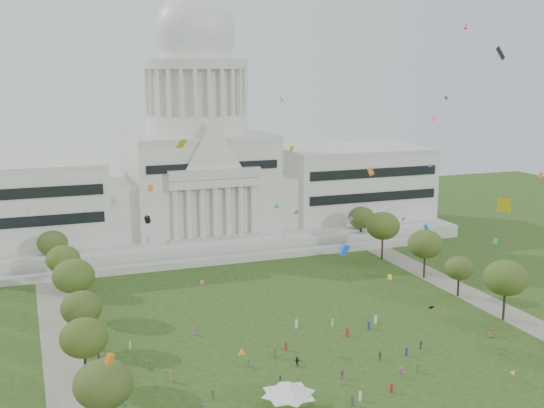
{
  "coord_description": "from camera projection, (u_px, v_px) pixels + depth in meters",
  "views": [
    {
      "loc": [
        -53.0,
        -98.41,
        54.15
      ],
      "look_at": [
        0.0,
        45.0,
        24.0
      ],
      "focal_mm": 45.0,
      "sensor_mm": 36.0,
      "label": 1
    }
  ],
  "objects": [
    {
      "name": "ground",
      "position": [
        361.0,
        385.0,
        119.07
      ],
      "size": [
        400.0,
        400.0,
        0.0
      ],
      "primitive_type": "plane",
      "color": "#284615",
      "rests_on": "ground"
    },
    {
      "name": "capitol",
      "position": [
        198.0,
        171.0,
        219.29
      ],
      "size": [
        160.0,
        64.5,
        91.3
      ],
      "color": "beige",
      "rests_on": "ground"
    },
    {
      "name": "path_left",
      "position": [
        64.0,
        358.0,
        130.35
      ],
      "size": [
        8.0,
        160.0,
        0.04
      ],
      "primitive_type": "cube",
      "color": "gray",
      "rests_on": "ground"
    },
    {
      "name": "path_right",
      "position": [
        482.0,
        300.0,
        163.0
      ],
      "size": [
        8.0,
        160.0,
        0.04
      ],
      "primitive_type": "cube",
      "color": "gray",
      "rests_on": "ground"
    },
    {
      "name": "row_tree_l_1",
      "position": [
        103.0,
        384.0,
        99.62
      ],
      "size": [
        8.86,
        8.86,
        12.59
      ],
      "color": "black",
      "rests_on": "ground"
    },
    {
      "name": "row_tree_l_2",
      "position": [
        84.0,
        338.0,
        118.03
      ],
      "size": [
        8.42,
        8.42,
        11.97
      ],
      "color": "black",
      "rests_on": "ground"
    },
    {
      "name": "row_tree_r_2",
      "position": [
        506.0,
        278.0,
        148.27
      ],
      "size": [
        9.55,
        9.55,
        13.58
      ],
      "color": "black",
      "rests_on": "ground"
    },
    {
      "name": "row_tree_l_3",
      "position": [
        81.0,
        308.0,
        133.7
      ],
      "size": [
        8.12,
        8.12,
        11.55
      ],
      "color": "black",
      "rests_on": "ground"
    },
    {
      "name": "row_tree_r_3",
      "position": [
        459.0,
        268.0,
        164.54
      ],
      "size": [
        7.01,
        7.01,
        9.98
      ],
      "color": "black",
      "rests_on": "ground"
    },
    {
      "name": "row_tree_l_4",
      "position": [
        74.0,
        276.0,
        150.5
      ],
      "size": [
        9.29,
        9.29,
        13.21
      ],
      "color": "black",
      "rests_on": "ground"
    },
    {
      "name": "row_tree_r_4",
      "position": [
        425.0,
        244.0,
        178.55
      ],
      "size": [
        9.19,
        9.19,
        13.06
      ],
      "color": "black",
      "rests_on": "ground"
    },
    {
      "name": "row_tree_l_5",
      "position": [
        63.0,
        259.0,
        167.41
      ],
      "size": [
        8.33,
        8.33,
        11.85
      ],
      "color": "black",
      "rests_on": "ground"
    },
    {
      "name": "row_tree_r_5",
      "position": [
        383.0,
        226.0,
        196.53
      ],
      "size": [
        9.82,
        9.82,
        13.96
      ],
      "color": "black",
      "rests_on": "ground"
    },
    {
      "name": "row_tree_l_6",
      "position": [
        52.0,
        243.0,
        183.56
      ],
      "size": [
        8.19,
        8.19,
        11.64
      ],
      "color": "black",
      "rests_on": "ground"
    },
    {
      "name": "row_tree_r_6",
      "position": [
        361.0,
        218.0,
        214.16
      ],
      "size": [
        8.42,
        8.42,
        11.97
      ],
      "color": "black",
      "rests_on": "ground"
    },
    {
      "name": "event_tent",
      "position": [
        289.0,
        387.0,
        109.4
      ],
      "size": [
        9.83,
        9.83,
        5.19
      ],
      "color": "#4C4C4C",
      "rests_on": "ground"
    },
    {
      "name": "person_0",
      "position": [
        491.0,
        333.0,
        139.95
      ],
      "size": [
        1.1,
        1.16,
        1.99
      ],
      "primitive_type": "imported",
      "rotation": [
        0.0,
        0.0,
        5.38
      ],
      "color": "olive",
      "rests_on": "ground"
    },
    {
      "name": "person_2",
      "position": [
        421.0,
        345.0,
        134.61
      ],
      "size": [
        0.83,
        0.87,
        1.54
      ],
      "primitive_type": "imported",
      "rotation": [
        0.0,
        0.0,
        0.87
      ],
      "color": "navy",
      "rests_on": "ground"
    },
    {
      "name": "person_3",
      "position": [
        401.0,
        372.0,
        122.02
      ],
      "size": [
        1.32,
        1.35,
        1.92
      ],
      "primitive_type": "imported",
      "rotation": [
        0.0,
        0.0,
        5.46
      ],
      "color": "#994C8C",
      "rests_on": "ground"
    },
    {
      "name": "person_4",
      "position": [
        342.0,
        374.0,
        121.61
      ],
      "size": [
        0.91,
        1.16,
        1.74
      ],
      "primitive_type": "imported",
      "rotation": [
        0.0,
        0.0,
        5.11
      ],
      "color": "#994C8C",
      "rests_on": "ground"
    },
    {
      "name": "person_5",
      "position": [
        297.0,
        361.0,
        126.72
      ],
      "size": [
        1.64,
        1.58,
        1.76
      ],
      "primitive_type": "imported",
      "rotation": [
        0.0,
        0.0,
        2.4
      ],
      "color": "#26262B",
      "rests_on": "ground"
    },
    {
      "name": "person_8",
      "position": [
        280.0,
        380.0,
        119.54
      ],
      "size": [
        0.82,
        0.65,
        1.48
      ],
      "primitive_type": "imported",
      "rotation": [
        0.0,
        0.0,
        2.83
      ],
      "color": "#33723F",
      "rests_on": "ground"
    },
    {
      "name": "person_9",
      "position": [
        418.0,
        368.0,
        124.01
      ],
      "size": [
        0.75,
        1.14,
        1.63
      ],
      "primitive_type": "imported",
      "rotation": [
        0.0,
        0.0,
        1.36
      ],
      "color": "#4C4C51",
      "rests_on": "ground"
    },
    {
      "name": "person_10",
      "position": [
        380.0,
        356.0,
        129.25
      ],
      "size": [
        0.62,
        1.05,
        1.72
      ],
      "primitive_type": "imported",
      "rotation": [
        0.0,
        0.0,
        1.64
      ],
      "color": "#33723F",
      "rests_on": "ground"
    },
    {
      "name": "distant_crowd",
      "position": [
        263.0,
        358.0,
        127.97
      ],
      "size": [
        59.18,
        39.26,
        1.95
      ],
      "color": "#33723F",
      "rests_on": "ground"
    },
    {
      "name": "kite_swarm",
      "position": [
        349.0,
        214.0,
        121.66
      ],
      "size": [
        95.71,
        107.92,
        58.44
      ],
      "color": "blue",
      "rests_on": "ground"
    }
  ]
}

